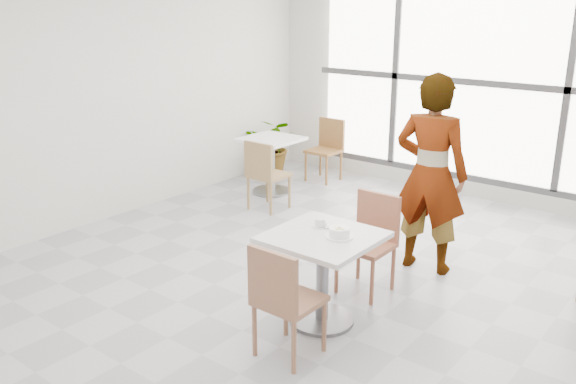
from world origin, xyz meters
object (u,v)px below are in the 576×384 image
Objects in this scene: chair_near at (282,296)px; plant_left at (273,146)px; coffee_cup at (320,223)px; chair_far at (371,236)px; bg_table_left at (271,157)px; main_table at (323,262)px; bg_chair_left_near at (264,171)px; oatmeal_bowl at (339,232)px; bg_chair_left_far at (327,145)px; person at (431,174)px.

chair_near is 1.04× the size of plant_left.
coffee_cup is 4.24m from plant_left.
coffee_cup is at bearing -99.33° from chair_far.
bg_table_left is at bearing 147.10° from chair_far.
bg_table_left is 0.94m from plant_left.
bg_table_left is at bearing 136.68° from main_table.
bg_table_left is at bearing 136.84° from coffee_cup.
chair_far reaches higher than bg_table_left.
oatmeal_bowl is at bearing 142.26° from bg_chair_left_near.
coffee_cup is at bearing -55.95° from bg_chair_left_far.
coffee_cup is (-0.25, 0.09, -0.01)m from oatmeal_bowl.
coffee_cup reaches higher than main_table.
chair_far is 4.14× the size of oatmeal_bowl.
chair_near is 4.90m from plant_left.
coffee_cup is at bearing 133.58° from main_table.
person reaches higher than bg_table_left.
chair_far is 1.00× the size of bg_chair_left_near.
main_table is 0.92× the size of chair_near.
bg_table_left is at bearing -56.51° from bg_chair_left_near.
oatmeal_bowl is 1.44m from person.
bg_chair_left_near is at bearing 142.26° from oatmeal_bowl.
plant_left reaches higher than bg_table_left.
person is 2.15× the size of bg_chair_left_far.
coffee_cup is 0.08× the size of person.
bg_chair_left_near is (-2.12, 1.77, -0.02)m from main_table.
bg_table_left is at bearing -26.93° from person.
bg_chair_left_far is (0.22, 0.98, 0.01)m from bg_table_left.
bg_chair_left_near is (-2.00, 1.64, -0.28)m from coffee_cup.
chair_far reaches higher than coffee_cup.
chair_near is 1.36m from chair_far.
main_table is 0.30m from oatmeal_bowl.
chair_near is 0.80m from coffee_cup.
main_table is 0.92× the size of bg_chair_left_far.
bg_chair_left_near reaches higher than main_table.
chair_far is at bearing 101.14° from oatmeal_bowl.
oatmeal_bowl is at bearing 12.27° from main_table.
person is 2.15× the size of bg_chair_left_near.
chair_far is 0.70m from coffee_cup.
main_table is 4.07m from bg_chair_left_far.
bg_chair_left_near is at bearing 140.58° from coffee_cup.
person is at bearing -37.40° from bg_chair_left_far.
oatmeal_bowl is 4.13m from bg_chair_left_far.
chair_near is 0.70m from oatmeal_bowl.
chair_far reaches higher than main_table.
main_table is 0.92× the size of chair_far.
chair_far is at bearing -48.67° from bg_chair_left_far.
plant_left is (-0.98, 1.35, -0.08)m from bg_chair_left_near.
person is (0.10, 2.07, 0.44)m from chair_near.
chair_near is at bearing -82.23° from main_table.
oatmeal_bowl is 0.24× the size of bg_chair_left_far.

